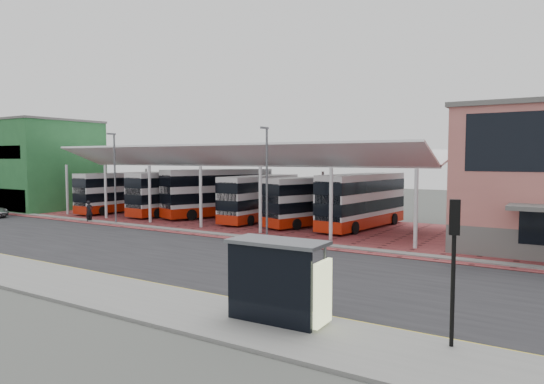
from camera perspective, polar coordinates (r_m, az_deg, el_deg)
The scene contains 22 objects.
ground at distance 31.22m, azimuth -10.03°, elevation -6.91°, with size 140.00×140.00×0.00m, color #3D3F3B.
road at distance 30.49m, azimuth -11.30°, elevation -7.17°, with size 120.00×14.00×0.02m, color black.
forecourt at distance 40.70m, azimuth 4.49°, elevation -4.27°, with size 72.00×16.00×0.06m, color brown.
sidewalk at distance 25.40m, azimuth -23.93°, elevation -9.56°, with size 120.00×4.00×0.14m, color slate.
north_kerb at distance 35.97m, azimuth -3.39°, elevation -5.29°, with size 120.00×0.80×0.14m, color slate.
yellow_line_near at distance 26.54m, azimuth -20.31°, elevation -8.98°, with size 120.00×0.12×0.01m, color gold.
yellow_line_far at distance 26.72m, azimuth -19.80°, elevation -8.88°, with size 120.00×0.12×0.01m, color gold.
canopy at distance 45.29m, azimuth -3.96°, elevation 3.89°, with size 37.00×11.63×7.07m.
shop_green at distance 60.77m, azimuth -24.38°, elevation 2.93°, with size 6.40×10.20×10.22m.
shop_cream at distance 66.28m, azimuth -27.50°, elevation 2.90°, with size 6.40×10.20×10.22m.
lamp_west at distance 45.15m, azimuth -18.02°, elevation 1.88°, with size 0.16×0.90×8.07m.
lamp_east at distance 34.48m, azimuth -0.64°, elevation 1.48°, with size 0.16×0.90×8.07m.
bus_0 at distance 54.96m, azimuth -17.22°, elevation -0.04°, with size 3.12×10.45×4.25m.
bus_1 at distance 51.22m, azimuth -11.49°, elevation -0.14°, with size 2.99×10.79×4.41m.
bus_2 at distance 48.64m, azimuth -6.37°, elevation -0.12°, with size 6.63×11.60×4.71m.
bus_3 at distance 44.95m, azimuth -1.44°, elevation -0.75°, with size 2.61×10.22×4.21m.
bus_4 at distance 42.26m, azimuth 5.06°, elevation -1.09°, with size 5.41×10.35×4.18m.
bus_5 at distance 41.02m, azimuth 10.57°, elevation -1.06°, with size 3.81×11.17×4.51m.
pedestrian at distance 47.73m, azimuth -20.69°, elevation -2.11°, with size 0.69×0.45×1.90m, color black.
suitcase at distance 48.07m, azimuth -20.68°, elevation -2.82°, with size 0.38×0.27×0.65m, color black.
bus_shelter at distance 16.96m, azimuth 1.09°, elevation -9.49°, with size 3.62×1.76×2.85m.
traffic_signal_west at distance 15.68m, azimuth 20.61°, elevation -6.29°, with size 0.36×0.31×4.50m.
Camera 1 is at (20.55, -22.75, 5.87)m, focal length 32.00 mm.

